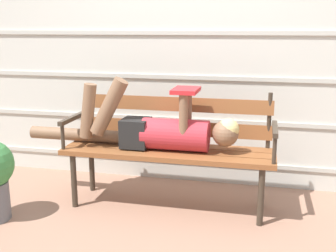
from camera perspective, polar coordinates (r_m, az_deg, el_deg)
ground_plane at (r=3.24m, az=-0.22°, el=-11.20°), size 12.00×12.00×0.00m
house_siding at (r=3.61m, az=2.23°, el=9.65°), size 4.10×0.08×2.23m
park_bench at (r=3.18m, az=0.27°, el=-2.15°), size 1.58×0.45×0.88m
reclining_person at (r=3.11m, az=-1.65°, el=-0.39°), size 1.67×0.25×0.54m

